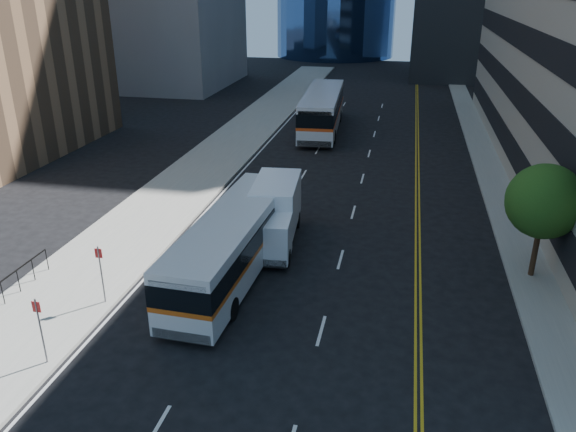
{
  "coord_description": "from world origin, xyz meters",
  "views": [
    {
      "loc": [
        2.96,
        -15.75,
        12.26
      ],
      "look_at": [
        -1.67,
        6.19,
        2.8
      ],
      "focal_mm": 35.0,
      "sensor_mm": 36.0,
      "label": 1
    }
  ],
  "objects_px": {
    "bus_front": "(233,243)",
    "box_truck": "(274,214)",
    "bus_rear": "(322,110)",
    "street_tree": "(545,202)"
  },
  "relations": [
    {
      "from": "street_tree",
      "to": "box_truck",
      "type": "xyz_separation_m",
      "value": [
        -12.01,
        1.16,
        -2.06
      ]
    },
    {
      "from": "bus_rear",
      "to": "box_truck",
      "type": "xyz_separation_m",
      "value": [
        1.11,
        -23.02,
        -0.28
      ]
    },
    {
      "from": "street_tree",
      "to": "bus_rear",
      "type": "relative_size",
      "value": 0.38
    },
    {
      "from": "bus_front",
      "to": "box_truck",
      "type": "height_order",
      "value": "box_truck"
    },
    {
      "from": "street_tree",
      "to": "box_truck",
      "type": "bearing_deg",
      "value": 174.48
    },
    {
      "from": "bus_front",
      "to": "bus_rear",
      "type": "height_order",
      "value": "bus_rear"
    },
    {
      "from": "street_tree",
      "to": "bus_rear",
      "type": "bearing_deg",
      "value": 118.48
    },
    {
      "from": "box_truck",
      "to": "street_tree",
      "type": "bearing_deg",
      "value": -10.68
    },
    {
      "from": "box_truck",
      "to": "bus_rear",
      "type": "bearing_deg",
      "value": 87.59
    },
    {
      "from": "bus_front",
      "to": "box_truck",
      "type": "xyz_separation_m",
      "value": [
        0.99,
        3.68,
        -0.02
      ]
    }
  ]
}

